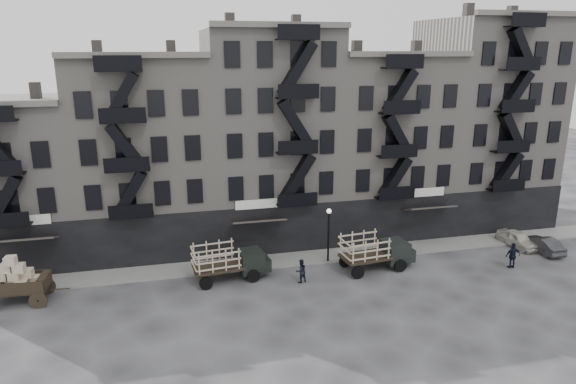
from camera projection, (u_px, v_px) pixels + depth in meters
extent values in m
plane|color=#38383A|center=(298.00, 281.00, 35.65)|extent=(140.00, 140.00, 0.00)
cube|color=slate|center=(286.00, 259.00, 39.14)|extent=(55.00, 2.50, 0.15)
cube|color=gray|center=(10.00, 180.00, 38.87)|extent=(10.00, 10.00, 12.00)
cube|color=#4C4744|center=(34.00, 91.00, 37.61)|extent=(0.70, 0.70, 1.20)
cube|color=gray|center=(145.00, 154.00, 40.70)|extent=(10.00, 10.00, 15.00)
cube|color=black|center=(149.00, 241.00, 37.58)|extent=(10.00, 0.35, 4.00)
cube|color=#595651|center=(134.00, 55.00, 33.76)|extent=(10.00, 0.50, 0.40)
cube|color=#4C4744|center=(95.00, 48.00, 37.79)|extent=(0.70, 0.70, 1.20)
cube|color=#4C4744|center=(171.00, 48.00, 39.02)|extent=(0.70, 0.70, 1.20)
cube|color=gray|center=(268.00, 137.00, 42.66)|extent=(10.00, 10.00, 17.00)
cube|color=black|center=(282.00, 230.00, 39.82)|extent=(10.00, 0.35, 4.00)
cube|color=#595651|center=(282.00, 24.00, 35.45)|extent=(10.00, 0.50, 0.40)
cube|color=#4C4744|center=(229.00, 21.00, 39.48)|extent=(0.70, 0.70, 1.20)
cube|color=#4C4744|center=(298.00, 22.00, 40.71)|extent=(0.70, 0.70, 1.20)
cube|color=gray|center=(380.00, 143.00, 45.17)|extent=(10.00, 10.00, 15.00)
cube|color=black|center=(401.00, 220.00, 42.06)|extent=(10.00, 0.35, 4.00)
cube|color=#595651|center=(412.00, 54.00, 38.24)|extent=(10.00, 0.50, 0.40)
cube|color=#4C4744|center=(351.00, 48.00, 42.27)|extent=(0.70, 0.70, 1.20)
cube|color=#4C4744|center=(412.00, 48.00, 43.50)|extent=(0.70, 0.70, 1.20)
cube|color=gray|center=(482.00, 122.00, 47.00)|extent=(10.00, 10.00, 18.00)
cube|color=black|center=(507.00, 211.00, 44.30)|extent=(10.00, 0.35, 4.00)
cube|color=#595651|center=(534.00, 13.00, 39.65)|extent=(10.00, 0.50, 0.40)
cube|color=#4C4744|center=(463.00, 11.00, 43.68)|extent=(0.70, 0.70, 1.20)
cube|color=#4C4744|center=(519.00, 12.00, 44.91)|extent=(0.70, 0.70, 1.20)
cylinder|color=black|center=(328.00, 238.00, 38.20)|extent=(0.14, 0.14, 4.00)
sphere|color=silver|center=(329.00, 211.00, 37.62)|extent=(0.36, 0.36, 0.36)
cube|color=black|center=(19.00, 288.00, 32.47)|extent=(3.69, 2.14, 0.20)
cylinder|color=black|center=(2.00, 289.00, 33.32)|extent=(1.09, 0.18, 1.09)
cylinder|color=black|center=(38.00, 300.00, 31.87)|extent=(1.09, 0.18, 1.09)
cylinder|color=black|center=(47.00, 286.00, 33.75)|extent=(1.09, 0.18, 1.09)
cube|color=black|center=(44.00, 281.00, 32.61)|extent=(0.61, 1.62, 0.79)
cube|color=black|center=(219.00, 267.00, 35.46)|extent=(3.63, 2.39, 0.18)
cube|color=black|center=(251.00, 261.00, 36.20)|extent=(1.81, 1.98, 1.51)
cube|color=black|center=(263.00, 263.00, 36.58)|extent=(0.97, 1.59, 0.91)
cylinder|color=black|center=(254.00, 276.00, 35.45)|extent=(0.92, 0.32, 0.91)
cylinder|color=black|center=(246.00, 265.00, 37.27)|extent=(0.92, 0.32, 0.91)
cylinder|color=black|center=(206.00, 283.00, 34.35)|extent=(0.92, 0.32, 0.91)
cylinder|color=black|center=(200.00, 271.00, 36.17)|extent=(0.92, 0.32, 0.91)
cube|color=black|center=(366.00, 257.00, 37.10)|extent=(3.71, 2.42, 0.19)
cube|color=black|center=(395.00, 251.00, 37.83)|extent=(1.84, 2.02, 1.55)
cube|color=black|center=(405.00, 253.00, 38.22)|extent=(0.98, 1.63, 0.93)
cylinder|color=black|center=(400.00, 266.00, 37.06)|extent=(0.95, 0.32, 0.93)
cylinder|color=black|center=(386.00, 255.00, 38.94)|extent=(0.95, 0.32, 0.93)
cylinder|color=black|center=(358.00, 272.00, 35.97)|extent=(0.95, 0.32, 0.93)
cylinder|color=black|center=(345.00, 261.00, 37.85)|extent=(0.95, 0.32, 0.93)
imported|color=#B9B5A6|center=(518.00, 239.00, 41.66)|extent=(1.99, 3.93, 1.28)
imported|color=#27272A|center=(543.00, 244.00, 40.62)|extent=(1.35, 3.81, 1.25)
imported|color=black|center=(301.00, 271.00, 35.32)|extent=(0.98, 0.86, 1.70)
imported|color=black|center=(513.00, 256.00, 37.57)|extent=(1.16, 0.52, 1.95)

